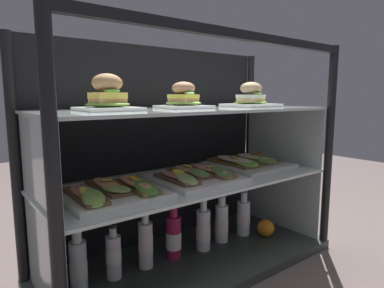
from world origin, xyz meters
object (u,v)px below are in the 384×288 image
object	(u,v)px
plated_roll_sandwich_far_right	(184,98)
juice_bottle_back_center	(174,236)
juice_bottle_front_fourth	(78,264)
plated_roll_sandwich_center	(108,97)
orange_fruit_beside_bottles	(266,228)
open_sandwich_tray_center	(112,191)
juice_bottle_front_left_end	(222,222)
plated_roll_sandwich_mid_right	(251,98)
open_sandwich_tray_near_left_corner	(247,162)
juice_bottle_tucked_behind	(243,217)
juice_bottle_front_right_end	(146,243)
open_sandwich_tray_far_right	(195,176)
juice_bottle_front_second	(114,256)
juice_bottle_back_left	(203,229)

from	to	relation	value
plated_roll_sandwich_far_right	juice_bottle_back_center	world-z (taller)	plated_roll_sandwich_far_right
juice_bottle_back_center	juice_bottle_front_fourth	bearing A→B (deg)	178.74
plated_roll_sandwich_center	orange_fruit_beside_bottles	distance (m)	1.00
open_sandwich_tray_center	juice_bottle_front_left_end	bearing A→B (deg)	6.97
juice_bottle_front_left_end	plated_roll_sandwich_mid_right	bearing A→B (deg)	-15.06
open_sandwich_tray_near_left_corner	juice_bottle_back_center	bearing A→B (deg)	177.75
juice_bottle_front_fourth	juice_bottle_back_center	distance (m)	0.40
juice_bottle_front_fourth	juice_bottle_tucked_behind	size ratio (longest dim) A/B	1.05
plated_roll_sandwich_center	plated_roll_sandwich_mid_right	distance (m)	0.69
plated_roll_sandwich_far_right	open_sandwich_tray_near_left_corner	world-z (taller)	plated_roll_sandwich_far_right
open_sandwich_tray_center	juice_bottle_front_fourth	size ratio (longest dim) A/B	1.40
juice_bottle_tucked_behind	juice_bottle_front_right_end	bearing A→B (deg)	178.56
plated_roll_sandwich_far_right	juice_bottle_back_center	size ratio (longest dim) A/B	0.78
juice_bottle_front_fourth	orange_fruit_beside_bottles	bearing A→B (deg)	-6.73
open_sandwich_tray_center	plated_roll_sandwich_far_right	bearing A→B (deg)	10.79
juice_bottle_front_fourth	plated_roll_sandwich_mid_right	bearing A→B (deg)	-3.64
juice_bottle_front_left_end	open_sandwich_tray_near_left_corner	bearing A→B (deg)	-4.27
open_sandwich_tray_near_left_corner	open_sandwich_tray_far_right	bearing A→B (deg)	-170.99
plated_roll_sandwich_center	juice_bottle_front_fourth	bearing A→B (deg)	161.31
plated_roll_sandwich_far_right	orange_fruit_beside_bottles	bearing A→B (deg)	-11.39
plated_roll_sandwich_far_right	orange_fruit_beside_bottles	world-z (taller)	plated_roll_sandwich_far_right
open_sandwich_tray_center	juice_bottle_tucked_behind	xyz separation A→B (m)	(0.71, 0.06, -0.27)
juice_bottle_front_fourth	juice_bottle_front_second	world-z (taller)	juice_bottle_front_fourth
juice_bottle_tucked_behind	open_sandwich_tray_near_left_corner	bearing A→B (deg)	-17.94
plated_roll_sandwich_center	juice_bottle_front_left_end	xyz separation A→B (m)	(0.55, 0.03, -0.58)
juice_bottle_front_second	juice_bottle_back_center	xyz separation A→B (m)	(0.27, -0.00, 0.01)
plated_roll_sandwich_far_right	open_sandwich_tray_near_left_corner	bearing A→B (deg)	-1.30
open_sandwich_tray_near_left_corner	juice_bottle_front_second	size ratio (longest dim) A/B	1.58
juice_bottle_front_fourth	juice_bottle_front_left_end	world-z (taller)	juice_bottle_front_fourth
plated_roll_sandwich_far_right	juice_bottle_front_fourth	bearing A→B (deg)	177.85
juice_bottle_front_second	orange_fruit_beside_bottles	distance (m)	0.76
juice_bottle_front_fourth	juice_bottle_back_left	world-z (taller)	juice_bottle_back_left
open_sandwich_tray_near_left_corner	juice_bottle_back_center	size ratio (longest dim) A/B	1.42
juice_bottle_front_right_end	juice_bottle_tucked_behind	size ratio (longest dim) A/B	1.03
juice_bottle_front_fourth	juice_bottle_front_left_end	size ratio (longest dim) A/B	1.05
open_sandwich_tray_center	juice_bottle_tucked_behind	distance (m)	0.76
plated_roll_sandwich_far_right	juice_bottle_front_second	xyz separation A→B (m)	(-0.32, 0.01, -0.58)
open_sandwich_tray_near_left_corner	orange_fruit_beside_bottles	size ratio (longest dim) A/B	4.07
plated_roll_sandwich_mid_right	juice_bottle_back_left	world-z (taller)	plated_roll_sandwich_mid_right
plated_roll_sandwich_center	open_sandwich_tray_near_left_corner	bearing A→B (deg)	1.11
juice_bottle_tucked_behind	plated_roll_sandwich_center	bearing A→B (deg)	-178.50
plated_roll_sandwich_mid_right	juice_bottle_back_center	xyz separation A→B (m)	(-0.41, 0.04, -0.58)
juice_bottle_back_center	juice_bottle_front_left_end	size ratio (longest dim) A/B	1.03
juice_bottle_front_second	orange_fruit_beside_bottles	xyz separation A→B (m)	(0.75, -0.10, -0.05)
plated_roll_sandwich_far_right	juice_bottle_back_left	distance (m)	0.58
open_sandwich_tray_center	juice_bottle_back_center	size ratio (longest dim) A/B	1.42
juice_bottle_back_left	orange_fruit_beside_bottles	bearing A→B (deg)	-12.74
open_sandwich_tray_center	orange_fruit_beside_bottles	xyz separation A→B (m)	(0.78, -0.02, -0.32)
juice_bottle_front_second	juice_bottle_front_right_end	xyz separation A→B (m)	(0.14, -0.00, 0.01)
open_sandwich_tray_far_right	open_sandwich_tray_near_left_corner	bearing A→B (deg)	9.01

